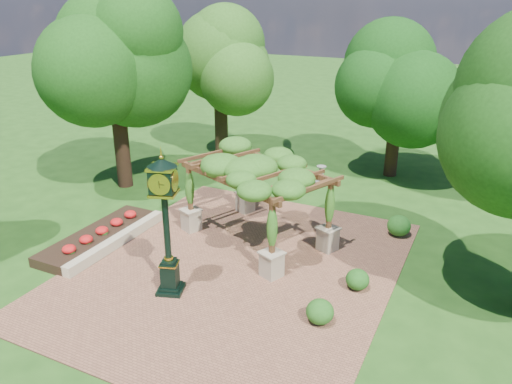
% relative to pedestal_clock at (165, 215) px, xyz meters
% --- Properties ---
extents(ground, '(120.00, 120.00, 0.00)m').
position_rel_pedestal_clock_xyz_m(ground, '(1.12, 1.16, -2.61)').
color(ground, '#1E4714').
rests_on(ground, ground).
extents(brick_plaza, '(10.00, 12.00, 0.04)m').
position_rel_pedestal_clock_xyz_m(brick_plaza, '(1.12, 2.16, -2.59)').
color(brick_plaza, brown).
rests_on(brick_plaza, ground).
extents(border_wall, '(0.35, 5.00, 0.40)m').
position_rel_pedestal_clock_xyz_m(border_wall, '(-3.48, 1.66, -2.41)').
color(border_wall, '#C6B793').
rests_on(border_wall, ground).
extents(flower_bed, '(1.50, 5.00, 0.36)m').
position_rel_pedestal_clock_xyz_m(flower_bed, '(-4.38, 1.66, -2.43)').
color(flower_bed, red).
rests_on(flower_bed, ground).
extents(pedestal_clock, '(1.09, 1.09, 4.35)m').
position_rel_pedestal_clock_xyz_m(pedestal_clock, '(0.00, 0.00, 0.00)').
color(pedestal_clock, black).
rests_on(pedestal_clock, brick_plaza).
extents(pergola, '(6.10, 5.03, 3.31)m').
position_rel_pedestal_clock_xyz_m(pergola, '(0.84, 4.29, 0.11)').
color(pergola, tan).
rests_on(pergola, brick_plaza).
extents(sundial, '(0.62, 0.62, 0.86)m').
position_rel_pedestal_clock_xyz_m(sundial, '(0.98, 11.12, -2.23)').
color(sundial, gray).
rests_on(sundial, ground).
extents(shrub_front, '(0.98, 0.98, 0.70)m').
position_rel_pedestal_clock_xyz_m(shrub_front, '(4.62, 0.50, -2.22)').
color(shrub_front, '#205217').
rests_on(shrub_front, brick_plaza).
extents(shrub_mid, '(0.82, 0.82, 0.65)m').
position_rel_pedestal_clock_xyz_m(shrub_mid, '(5.09, 2.63, -2.24)').
color(shrub_mid, '#1D5016').
rests_on(shrub_mid, brick_plaza).
extents(shrub_back, '(0.97, 0.97, 0.79)m').
position_rel_pedestal_clock_xyz_m(shrub_back, '(5.50, 6.93, -2.17)').
color(shrub_back, '#24611C').
rests_on(shrub_back, brick_plaza).
extents(tree_west_near, '(4.72, 4.72, 8.79)m').
position_rel_pedestal_clock_xyz_m(tree_west_near, '(-7.29, 6.68, 3.43)').
color(tree_west_near, black).
rests_on(tree_west_near, ground).
extents(tree_west_far, '(4.70, 4.70, 8.18)m').
position_rel_pedestal_clock_xyz_m(tree_west_far, '(-5.45, 12.75, 3.01)').
color(tree_west_far, black).
rests_on(tree_west_far, ground).
extents(tree_north, '(4.39, 4.39, 6.81)m').
position_rel_pedestal_clock_xyz_m(tree_north, '(3.75, 13.73, 2.08)').
color(tree_north, black).
rests_on(tree_north, ground).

